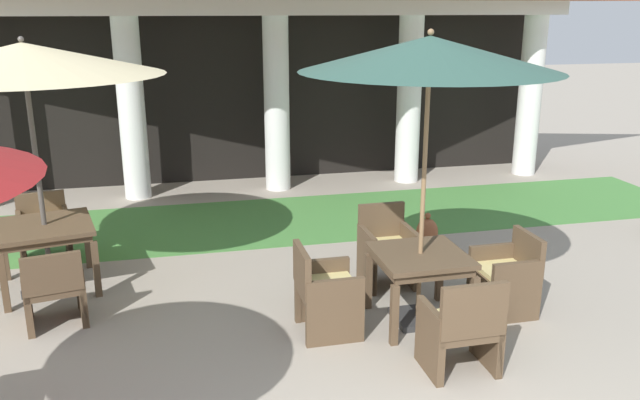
% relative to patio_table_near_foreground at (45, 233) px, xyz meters
% --- Properties ---
extents(lawn_strip, '(12.51, 2.30, 0.01)m').
position_rel_patio_table_near_foreground_xyz_m(lawn_strip, '(3.21, 1.83, -0.66)').
color(lawn_strip, '#47843D').
rests_on(lawn_strip, ground).
extents(patio_table_near_foreground, '(1.16, 1.16, 0.76)m').
position_rel_patio_table_near_foreground_xyz_m(patio_table_near_foreground, '(0.00, 0.00, 0.00)').
color(patio_table_near_foreground, brown).
rests_on(patio_table_near_foreground, ground).
extents(patio_umbrella_near_foreground, '(2.86, 2.86, 2.78)m').
position_rel_patio_table_near_foreground_xyz_m(patio_umbrella_near_foreground, '(-0.00, 0.00, 1.86)').
color(patio_umbrella_near_foreground, '#2D2D2D').
rests_on(patio_umbrella_near_foreground, ground).
extents(patio_chair_near_foreground_south, '(0.66, 0.65, 0.82)m').
position_rel_patio_table_near_foreground_xyz_m(patio_chair_near_foreground_south, '(0.20, -0.95, -0.28)').
color(patio_chair_near_foreground_south, brown).
rests_on(patio_chair_near_foreground_south, ground).
extents(patio_chair_near_foreground_north, '(0.70, 0.65, 0.82)m').
position_rel_patio_table_near_foreground_xyz_m(patio_chair_near_foreground_north, '(-0.20, 0.95, -0.26)').
color(patio_chair_near_foreground_north, brown).
rests_on(patio_chair_near_foreground_north, ground).
extents(patio_table_mid_left, '(0.88, 0.88, 0.74)m').
position_rel_patio_table_near_foreground_xyz_m(patio_table_mid_left, '(3.75, -1.70, -0.03)').
color(patio_table_mid_left, brown).
rests_on(patio_table_mid_left, ground).
extents(patio_umbrella_mid_left, '(2.40, 2.40, 2.88)m').
position_rel_patio_table_near_foreground_xyz_m(patio_umbrella_mid_left, '(3.75, -1.70, 1.97)').
color(patio_umbrella_mid_left, '#2D2D2D').
rests_on(patio_umbrella_mid_left, ground).
extents(patio_chair_mid_left_north, '(0.57, 0.58, 0.90)m').
position_rel_patio_table_near_foreground_xyz_m(patio_chair_mid_left_north, '(3.74, -0.73, -0.25)').
color(patio_chair_mid_left_north, brown).
rests_on(patio_chair_mid_left_north, ground).
extents(patio_chair_mid_left_south, '(0.61, 0.53, 0.90)m').
position_rel_patio_table_near_foreground_xyz_m(patio_chair_mid_left_south, '(3.76, -2.68, -0.26)').
color(patio_chair_mid_left_south, brown).
rests_on(patio_chair_mid_left_south, ground).
extents(patio_chair_mid_left_west, '(0.57, 0.59, 0.88)m').
position_rel_patio_table_near_foreground_xyz_m(patio_chair_mid_left_west, '(2.78, -1.71, -0.25)').
color(patio_chair_mid_left_west, brown).
rests_on(patio_chair_mid_left_west, ground).
extents(patio_chair_mid_left_east, '(0.56, 0.58, 0.84)m').
position_rel_patio_table_near_foreground_xyz_m(patio_chair_mid_left_east, '(4.72, -1.69, -0.26)').
color(patio_chair_mid_left_east, brown).
rests_on(patio_chair_mid_left_east, ground).
extents(terracotta_urn, '(0.29, 0.29, 0.46)m').
position_rel_patio_table_near_foreground_xyz_m(terracotta_urn, '(4.66, 0.31, -0.47)').
color(terracotta_urn, brown).
rests_on(terracotta_urn, ground).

